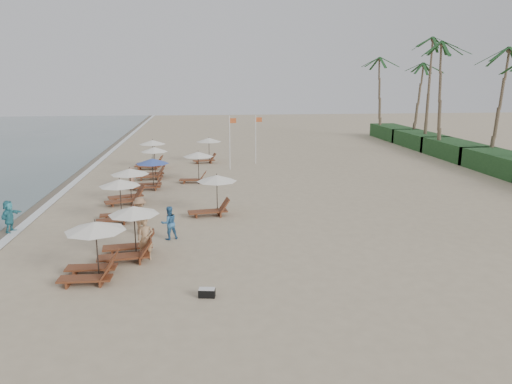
{
  "coord_description": "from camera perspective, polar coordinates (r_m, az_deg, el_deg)",
  "views": [
    {
      "loc": [
        -2.0,
        -20.84,
        7.43
      ],
      "look_at": [
        1.0,
        4.9,
        1.3
      ],
      "focal_mm": 33.88,
      "sensor_mm": 36.0,
      "label": 1
    }
  ],
  "objects": [
    {
      "name": "lounger_station_0",
      "position": [
        19.21,
        -18.92,
        -6.58
      ],
      "size": [
        2.57,
        2.26,
        2.27
      ],
      "color": "brown",
      "rests_on": "ground"
    },
    {
      "name": "inland_station_2",
      "position": [
        43.5,
        -5.83,
        5.25
      ],
      "size": [
        2.7,
        2.24,
        2.22
      ],
      "color": "brown",
      "rests_on": "ground"
    },
    {
      "name": "lounger_station_4",
      "position": [
        33.8,
        -12.4,
        2.28
      ],
      "size": [
        2.45,
        2.26,
        2.1
      ],
      "color": "brown",
      "rests_on": "ground"
    },
    {
      "name": "beachgoer_mid_b",
      "position": [
        24.11,
        -13.52,
        -2.75
      ],
      "size": [
        1.08,
        1.35,
        1.83
      ],
      "primitive_type": "imported",
      "rotation": [
        0.0,
        0.0,
        1.97
      ],
      "color": "#976D4C",
      "rests_on": "ground"
    },
    {
      "name": "ground",
      "position": [
        22.22,
        -1.1,
        -6.23
      ],
      "size": [
        160.0,
        160.0,
        0.0
      ],
      "primitive_type": "plane",
      "color": "tan",
      "rests_on": "ground"
    },
    {
      "name": "beachgoer_near",
      "position": [
        20.72,
        -12.92,
        -5.41
      ],
      "size": [
        0.72,
        0.53,
        1.8
      ],
      "primitive_type": "imported",
      "rotation": [
        0.0,
        0.0,
        0.16
      ],
      "color": "tan",
      "rests_on": "ground"
    },
    {
      "name": "inland_station_0",
      "position": [
        26.66,
        -5.18,
        -0.07
      ],
      "size": [
        2.86,
        2.24,
        2.22
      ],
      "color": "brown",
      "rests_on": "ground"
    },
    {
      "name": "flag_pole_far",
      "position": [
        42.66,
        0.01,
        6.52
      ],
      "size": [
        0.6,
        0.08,
        4.29
      ],
      "color": "silver",
      "rests_on": "ground"
    },
    {
      "name": "inland_station_1",
      "position": [
        35.29,
        -7.12,
        3.4
      ],
      "size": [
        2.62,
        2.24,
        2.22
      ],
      "color": "brown",
      "rests_on": "ground"
    },
    {
      "name": "lounger_station_3",
      "position": [
        30.25,
        -15.08,
        0.63
      ],
      "size": [
        2.76,
        2.59,
        2.13
      ],
      "color": "brown",
      "rests_on": "ground"
    },
    {
      "name": "lounger_station_1",
      "position": [
        21.04,
        -14.87,
        -4.94
      ],
      "size": [
        2.66,
        2.2,
        2.25
      ],
      "color": "brown",
      "rests_on": "ground"
    },
    {
      "name": "foam_line",
      "position": [
        33.03,
        -22.63,
        -0.72
      ],
      "size": [
        0.5,
        140.0,
        0.02
      ],
      "primitive_type": "cube",
      "color": "white",
      "rests_on": "ground"
    },
    {
      "name": "wet_sand_band",
      "position": [
        33.42,
        -24.77,
        -0.78
      ],
      "size": [
        3.2,
        140.0,
        0.01
      ],
      "primitive_type": "cube",
      "color": "#6B5E4C",
      "rests_on": "ground"
    },
    {
      "name": "waterline_walker",
      "position": [
        26.67,
        -27.13,
        -2.58
      ],
      "size": [
        0.79,
        1.56,
        1.61
      ],
      "primitive_type": "imported",
      "rotation": [
        0.0,
        0.0,
        1.36
      ],
      "color": "teal",
      "rests_on": "ground"
    },
    {
      "name": "duffel_bag",
      "position": [
        17.22,
        -5.82,
        -11.74
      ],
      "size": [
        0.61,
        0.37,
        0.32
      ],
      "color": "black",
      "rests_on": "ground"
    },
    {
      "name": "beachgoer_far_b",
      "position": [
        33.86,
        -14.51,
        1.54
      ],
      "size": [
        0.6,
        0.82,
        1.55
      ],
      "primitive_type": "imported",
      "rotation": [
        0.0,
        0.0,
        1.43
      ],
      "color": "#A47459",
      "rests_on": "ground"
    },
    {
      "name": "palm_row",
      "position": [
        43.49,
        27.75,
        15.11
      ],
      "size": [
        7.0,
        52.0,
        12.3
      ],
      "color": "brown",
      "rests_on": "ground"
    },
    {
      "name": "shrub_hedge",
      "position": [
        43.24,
        27.22,
        3.01
      ],
      "size": [
        3.2,
        53.0,
        1.6
      ],
      "color": "#193D1C",
      "rests_on": "ground"
    },
    {
      "name": "flag_pole_near",
      "position": [
        39.92,
        -3.07,
        6.15
      ],
      "size": [
        0.59,
        0.08,
        4.45
      ],
      "color": "silver",
      "rests_on": "ground"
    },
    {
      "name": "lounger_station_6",
      "position": [
        41.57,
        -12.45,
        4.19
      ],
      "size": [
        2.73,
        2.33,
        2.4
      ],
      "color": "brown",
      "rests_on": "ground"
    },
    {
      "name": "lounger_station_5",
      "position": [
        37.36,
        -12.25,
        3.18
      ],
      "size": [
        2.54,
        2.14,
        2.39
      ],
      "color": "brown",
      "rests_on": "ground"
    },
    {
      "name": "lounger_station_2",
      "position": [
        26.46,
        -16.09,
        -0.85
      ],
      "size": [
        2.41,
        2.15,
        2.28
      ],
      "color": "brown",
      "rests_on": "ground"
    },
    {
      "name": "beachgoer_mid_a",
      "position": [
        23.07,
        -10.22,
        -3.61
      ],
      "size": [
        0.95,
        0.85,
        1.6
      ],
      "primitive_type": "imported",
      "rotation": [
        0.0,
        0.0,
        3.52
      ],
      "color": "teal",
      "rests_on": "ground"
    }
  ]
}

